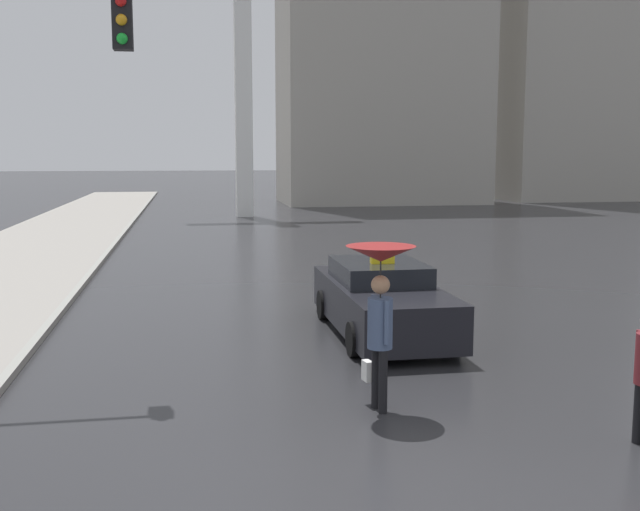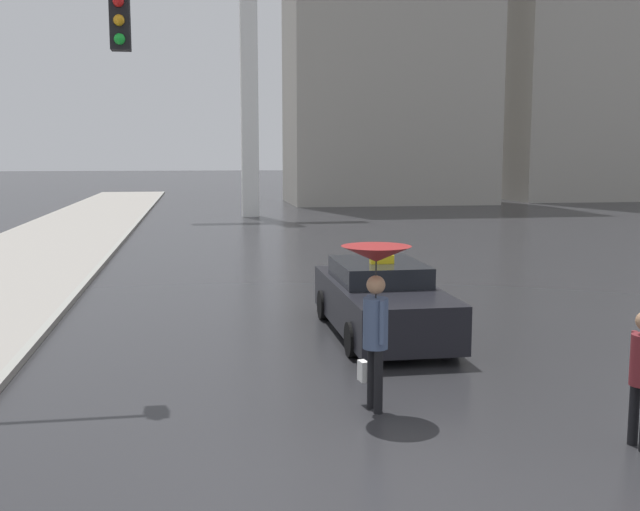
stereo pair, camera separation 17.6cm
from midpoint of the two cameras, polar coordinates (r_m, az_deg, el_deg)
ground_plane at (r=7.98m, az=6.64°, el=-17.53°), size 300.00×300.00×0.00m
taxi at (r=14.25m, az=5.01°, el=-3.40°), size 1.91×4.76×1.52m
pedestrian_with_umbrella at (r=9.81m, az=4.77°, el=-2.38°), size 0.92×0.92×2.22m
traffic_light at (r=11.74m, az=-22.17°, el=10.59°), size 2.85×0.38×5.99m
monument_cross at (r=41.87m, az=-5.37°, el=18.36°), size 8.64×0.90×19.63m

